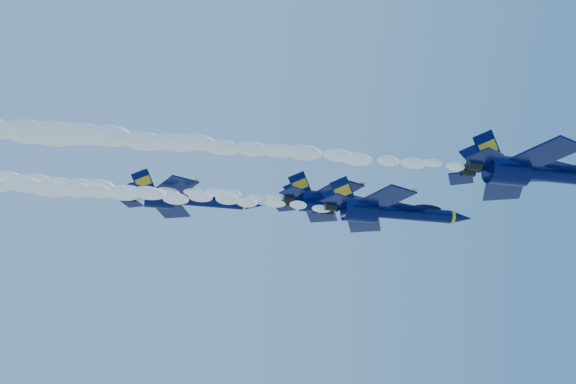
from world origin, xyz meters
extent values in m
cylinder|color=#040A3B|center=(19.41, -12.93, 151.36)|extent=(9.44, 1.57, 1.57)
ellipsoid|color=#040A3B|center=(12.80, -12.93, 151.31)|extent=(1.64, 2.83, 6.71)
cube|color=#040A3B|center=(14.69, -17.12, 151.36)|extent=(5.62, 6.66, 0.19)
cube|color=#040A3B|center=(14.69, -8.73, 151.36)|extent=(5.62, 6.66, 0.19)
cube|color=yellow|center=(16.16, -17.12, 151.47)|extent=(2.53, 5.25, 0.10)
cube|color=yellow|center=(16.16, -8.73, 151.47)|extent=(2.53, 5.25, 0.10)
cube|color=#040A3B|center=(10.50, -14.03, 152.93)|extent=(3.42, 1.08, 3.68)
cube|color=#040A3B|center=(10.50, -11.82, 152.93)|extent=(3.42, 1.08, 3.68)
cylinder|color=black|center=(9.13, -13.61, 151.26)|extent=(1.26, 1.15, 1.15)
cylinder|color=black|center=(9.13, -12.24, 151.26)|extent=(1.26, 1.15, 1.15)
cube|color=yellow|center=(16.26, -12.93, 152.18)|extent=(11.53, 0.37, 0.08)
ellipsoid|color=white|center=(-16.05, -12.93, 150.96)|extent=(49.32, 2.34, 2.10)
cylinder|color=#040A3B|center=(7.42, -2.11, 150.51)|extent=(8.67, 1.45, 1.45)
ellipsoid|color=#040A3B|center=(1.35, -2.11, 150.46)|extent=(1.50, 2.60, 6.17)
cone|color=#040A3B|center=(13.01, -2.11, 150.51)|extent=(2.51, 1.45, 1.45)
cylinder|color=yellow|center=(11.85, -2.11, 150.51)|extent=(0.34, 1.50, 1.50)
ellipsoid|color=black|center=(9.06, -2.11, 151.23)|extent=(3.47, 1.13, 0.95)
cube|color=yellow|center=(9.06, -2.11, 150.95)|extent=(4.05, 0.96, 0.17)
cube|color=#040A3B|center=(3.09, -5.96, 150.51)|extent=(5.17, 6.12, 0.17)
cube|color=#040A3B|center=(3.09, 1.75, 150.51)|extent=(5.17, 6.12, 0.17)
cube|color=yellow|center=(4.43, -5.96, 150.61)|extent=(2.32, 4.83, 0.10)
cube|color=yellow|center=(4.43, 1.75, 150.61)|extent=(2.32, 4.83, 0.10)
cube|color=#040A3B|center=(-0.77, -3.12, 151.96)|extent=(3.14, 0.99, 3.38)
cube|color=#040A3B|center=(-0.77, -1.10, 151.96)|extent=(3.14, 0.99, 3.38)
cylinder|color=black|center=(-2.02, -2.73, 150.42)|extent=(1.16, 1.06, 1.06)
cylinder|color=black|center=(-2.02, -1.48, 150.42)|extent=(1.16, 1.06, 1.06)
cube|color=yellow|center=(4.53, -2.11, 151.26)|extent=(10.60, 0.34, 0.08)
ellipsoid|color=white|center=(-27.17, -2.11, 150.12)|extent=(49.32, 2.15, 1.93)
cylinder|color=#040A3B|center=(4.53, 5.59, 154.35)|extent=(8.58, 1.43, 1.43)
ellipsoid|color=#040A3B|center=(-1.47, 5.59, 154.30)|extent=(1.49, 2.57, 6.10)
cone|color=#040A3B|center=(10.06, 5.59, 154.35)|extent=(2.48, 1.43, 1.43)
cylinder|color=yellow|center=(8.91, 5.59, 154.35)|extent=(0.33, 1.49, 1.49)
ellipsoid|color=black|center=(6.15, 5.59, 155.06)|extent=(3.43, 1.11, 0.94)
cube|color=yellow|center=(6.15, 5.59, 154.77)|extent=(4.00, 0.95, 0.17)
cube|color=#040A3B|center=(0.24, 1.77, 154.35)|extent=(5.11, 6.06, 0.17)
cube|color=#040A3B|center=(0.24, 9.40, 154.35)|extent=(5.11, 6.06, 0.17)
cube|color=yellow|center=(1.57, 1.77, 154.44)|extent=(2.30, 4.77, 0.10)
cube|color=yellow|center=(1.57, 9.40, 154.44)|extent=(2.30, 4.77, 0.10)
cube|color=#040A3B|center=(-3.57, 4.59, 155.77)|extent=(3.10, 0.98, 3.34)
cube|color=#040A3B|center=(-3.57, 6.59, 155.77)|extent=(3.10, 0.98, 3.34)
cylinder|color=black|center=(-4.81, 4.97, 154.25)|extent=(1.14, 1.05, 1.05)
cylinder|color=black|center=(-4.81, 6.21, 154.25)|extent=(1.14, 1.05, 1.05)
cube|color=yellow|center=(1.67, 5.59, 155.09)|extent=(10.48, 0.33, 0.08)
ellipsoid|color=white|center=(-29.95, 5.59, 153.95)|extent=(49.32, 2.12, 1.91)
cylinder|color=#040A3B|center=(-13.61, 9.49, 154.82)|extent=(8.30, 1.38, 1.38)
ellipsoid|color=#040A3B|center=(-19.43, 9.49, 154.78)|extent=(1.44, 2.49, 5.91)
cone|color=#040A3B|center=(-8.26, 9.49, 154.82)|extent=(2.40, 1.38, 1.38)
cylinder|color=yellow|center=(-9.37, 9.49, 154.82)|extent=(0.32, 1.44, 1.44)
ellipsoid|color=black|center=(-12.04, 9.49, 155.51)|extent=(3.32, 1.08, 0.91)
cube|color=yellow|center=(-12.04, 9.49, 155.24)|extent=(3.88, 0.92, 0.17)
cube|color=#040A3B|center=(-17.77, 5.80, 154.82)|extent=(4.95, 5.86, 0.17)
cube|color=#040A3B|center=(-17.77, 13.18, 154.82)|extent=(4.95, 5.86, 0.17)
cube|color=yellow|center=(-16.47, 5.80, 154.91)|extent=(2.23, 4.62, 0.09)
cube|color=yellow|center=(-16.47, 13.18, 154.91)|extent=(2.23, 4.62, 0.09)
cube|color=#040A3B|center=(-21.46, 8.52, 156.21)|extent=(3.01, 0.95, 3.24)
cube|color=#040A3B|center=(-21.46, 10.46, 156.21)|extent=(3.01, 0.95, 3.24)
cylinder|color=black|center=(-22.66, 8.89, 154.73)|extent=(1.11, 1.02, 1.02)
cylinder|color=black|center=(-22.66, 10.09, 154.73)|extent=(1.11, 1.02, 1.02)
cube|color=yellow|center=(-16.38, 9.49, 155.54)|extent=(10.15, 0.32, 0.07)
camera|label=1|loc=(-21.21, -70.15, 121.94)|focal=45.00mm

